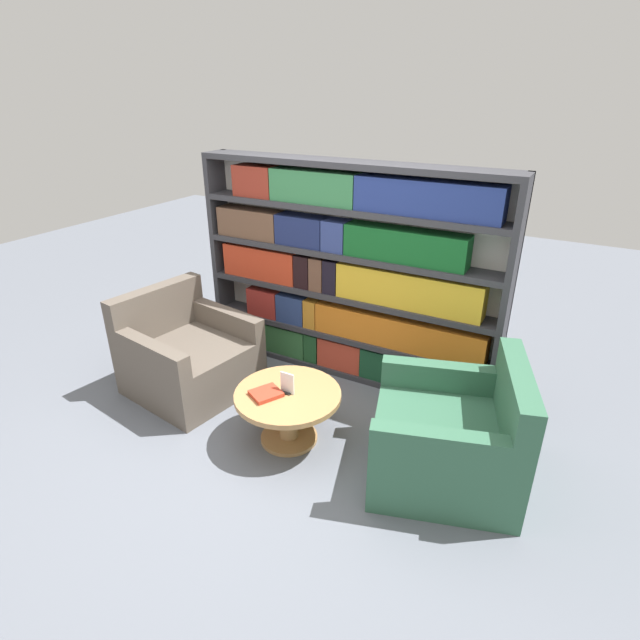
# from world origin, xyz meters

# --- Properties ---
(ground_plane) EXTENTS (14.00, 14.00, 0.00)m
(ground_plane) POSITION_xyz_m (0.00, 0.00, 0.00)
(ground_plane) COLOR slate
(bookshelf) EXTENTS (2.76, 0.30, 1.92)m
(bookshelf) POSITION_xyz_m (0.02, 1.24, 0.94)
(bookshelf) COLOR silver
(bookshelf) RESTS_ON ground_plane
(armchair_left) EXTENTS (1.07, 1.05, 0.87)m
(armchair_left) POSITION_xyz_m (-1.06, 0.29, 0.30)
(armchair_left) COLOR brown
(armchair_left) RESTS_ON ground_plane
(armchair_right) EXTENTS (1.17, 1.15, 0.87)m
(armchair_right) POSITION_xyz_m (1.26, 0.30, 0.30)
(armchair_right) COLOR #336047
(armchair_right) RESTS_ON ground_plane
(coffee_table) EXTENTS (0.79, 0.79, 0.42)m
(coffee_table) POSITION_xyz_m (0.10, 0.09, 0.30)
(coffee_table) COLOR #AD7F4C
(coffee_table) RESTS_ON ground_plane
(table_sign) EXTENTS (0.11, 0.06, 0.16)m
(table_sign) POSITION_xyz_m (0.10, 0.09, 0.49)
(table_sign) COLOR black
(table_sign) RESTS_ON coffee_table
(stray_book) EXTENTS (0.26, 0.27, 0.03)m
(stray_book) POSITION_xyz_m (-0.02, -0.01, 0.43)
(stray_book) COLOR #B73823
(stray_book) RESTS_ON coffee_table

